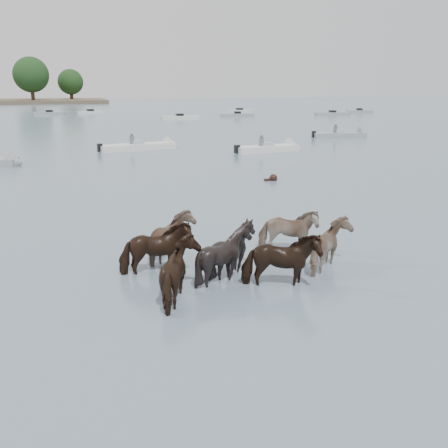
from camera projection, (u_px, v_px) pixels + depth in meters
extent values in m
plane|color=slate|center=(146.00, 290.00, 12.61)|extent=(400.00, 400.00, 0.00)
imported|color=black|center=(156.00, 252.00, 13.63)|extent=(2.00, 1.05, 1.63)
imported|color=#9D7D6B|center=(173.00, 240.00, 14.78)|extent=(1.70, 1.85, 1.56)
imported|color=black|center=(233.00, 252.00, 13.64)|extent=(1.66, 1.52, 1.62)
imported|color=#7A6653|center=(288.00, 233.00, 15.54)|extent=(2.02, 1.55, 1.55)
imported|color=black|center=(183.00, 276.00, 11.92)|extent=(1.54, 1.75, 1.64)
imported|color=black|center=(224.00, 258.00, 13.10)|extent=(1.83, 1.72, 1.65)
imported|color=black|center=(281.00, 264.00, 12.69)|extent=(2.12, 1.37, 1.65)
imported|color=#A0826C|center=(332.00, 249.00, 13.98)|extent=(1.82, 1.95, 1.58)
sphere|color=black|center=(273.00, 178.00, 27.14)|extent=(0.44, 0.44, 0.44)
cube|color=black|center=(269.00, 180.00, 27.10)|extent=(0.50, 0.22, 0.18)
cone|color=gray|center=(16.00, 162.00, 32.15)|extent=(1.21, 1.75, 1.60)
cube|color=silver|center=(137.00, 147.00, 40.02)|extent=(6.19, 2.89, 0.55)
cone|color=silver|center=(172.00, 145.00, 41.45)|extent=(1.23, 1.76, 1.60)
cube|color=#99ADB7|center=(137.00, 143.00, 39.93)|extent=(1.03, 1.27, 0.35)
cube|color=black|center=(100.00, 148.00, 38.55)|extent=(0.42, 0.42, 0.60)
cylinder|color=#595966|center=(132.00, 140.00, 39.76)|extent=(0.36, 0.36, 0.70)
sphere|color=#595966|center=(132.00, 135.00, 39.64)|extent=(0.24, 0.24, 0.24)
cube|color=silver|center=(266.00, 149.00, 38.82)|extent=(5.23, 2.39, 0.55)
cone|color=silver|center=(294.00, 148.00, 39.90)|extent=(1.14, 1.72, 1.60)
cube|color=#99ADB7|center=(266.00, 145.00, 38.73)|extent=(0.97, 1.23, 0.35)
cube|color=black|center=(237.00, 149.00, 37.71)|extent=(0.40, 0.40, 0.60)
cylinder|color=#595966|center=(261.00, 142.00, 38.57)|extent=(0.36, 0.36, 0.70)
sphere|color=#595966|center=(262.00, 136.00, 38.45)|extent=(0.24, 0.24, 0.24)
cube|color=gray|center=(339.00, 135.00, 49.58)|extent=(5.24, 2.51, 0.55)
cone|color=gray|center=(364.00, 135.00, 49.84)|extent=(1.18, 1.74, 1.60)
cube|color=#99ADB7|center=(339.00, 132.00, 49.49)|extent=(1.00, 1.25, 0.35)
cube|color=black|center=(314.00, 134.00, 49.28)|extent=(0.41, 0.41, 0.60)
cylinder|color=#595966|center=(336.00, 130.00, 49.33)|extent=(0.36, 0.36, 0.70)
sphere|color=#595966|center=(336.00, 125.00, 49.21)|extent=(0.24, 0.24, 0.24)
cube|color=gray|center=(50.00, 114.00, 87.25)|extent=(5.25, 2.67, 0.60)
cube|color=black|center=(49.00, 111.00, 87.15)|extent=(1.21, 1.21, 0.50)
cube|color=silver|center=(90.00, 113.00, 90.50)|extent=(4.44, 3.07, 0.60)
cube|color=black|center=(90.00, 111.00, 90.40)|extent=(1.32, 1.32, 0.50)
cube|color=silver|center=(180.00, 118.00, 76.22)|extent=(5.74, 1.86, 0.60)
cube|color=black|center=(180.00, 115.00, 76.12)|extent=(1.06, 1.06, 0.50)
cube|color=gray|center=(237.00, 115.00, 82.49)|extent=(5.54, 2.33, 0.60)
cube|color=black|center=(237.00, 113.00, 82.39)|extent=(1.14, 1.14, 0.50)
cube|color=silver|center=(240.00, 111.00, 94.83)|extent=(5.18, 3.22, 0.60)
cube|color=black|center=(240.00, 109.00, 94.73)|extent=(1.30, 1.30, 0.50)
cube|color=gray|center=(332.00, 114.00, 86.23)|extent=(6.11, 2.13, 0.60)
cube|color=black|center=(332.00, 112.00, 86.13)|extent=(1.10, 1.10, 0.50)
cube|color=gray|center=(359.00, 112.00, 93.81)|extent=(4.90, 3.07, 0.60)
cube|color=black|center=(359.00, 110.00, 93.71)|extent=(1.29, 1.29, 0.50)
cylinder|color=#382619|center=(33.00, 96.00, 140.77)|extent=(1.00, 1.00, 4.31)
sphere|color=black|center=(31.00, 75.00, 139.28)|extent=(9.57, 9.57, 9.57)
cylinder|color=#382619|center=(72.00, 97.00, 150.41)|extent=(1.00, 1.00, 3.29)
sphere|color=black|center=(71.00, 82.00, 149.28)|extent=(7.30, 7.30, 7.30)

